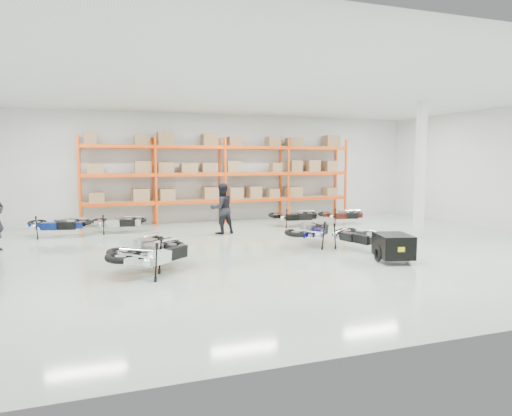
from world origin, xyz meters
name	(u,v)px	position (x,y,z in m)	size (l,w,h in m)	color
room	(281,172)	(0.00, 0.00, 2.25)	(18.00, 18.00, 18.00)	#B0C4B1
pallet_rack	(222,168)	(0.00, 6.45, 2.26)	(11.28, 0.98, 3.62)	#FF4B0D
structural_column	(420,170)	(5.20, 0.50, 2.25)	(0.25, 0.25, 4.50)	white
moto_blue_centre	(311,227)	(1.10, 0.29, 0.58)	(0.85, 1.91, 1.17)	#070645
moto_silver_left	(155,248)	(-3.77, -1.66, 0.60)	(0.87, 1.96, 1.20)	silver
moto_black_far_left	(148,242)	(-3.86, -0.97, 0.61)	(0.89, 2.01, 1.23)	black
moto_touring_right	(359,232)	(2.08, -0.84, 0.54)	(0.78, 1.75, 1.07)	black
trailer	(393,246)	(2.08, -2.44, 0.41)	(1.02, 1.74, 0.70)	black
moto_back_a	(58,221)	(-6.27, 4.52, 0.55)	(0.80, 1.81, 1.10)	navy
moto_back_b	(119,219)	(-4.29, 4.76, 0.50)	(0.73, 1.64, 1.00)	#A5A8AE
moto_back_c	(295,213)	(2.29, 4.18, 0.52)	(0.76, 1.72, 1.05)	black
moto_back_d	(342,212)	(4.34, 4.05, 0.49)	(0.72, 1.62, 0.99)	#3D120C
person_back	(222,208)	(-0.87, 3.37, 0.89)	(0.87, 0.68, 1.78)	black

